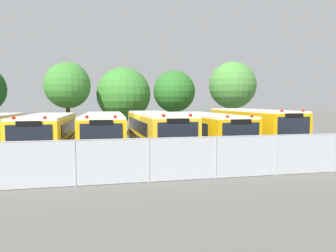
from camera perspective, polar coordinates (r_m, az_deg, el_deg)
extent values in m
plane|color=#595651|center=(20.30, -6.93, -4.62)|extent=(160.00, 160.00, 0.00)
cube|color=black|center=(21.19, -27.54, -0.26)|extent=(0.08, 7.16, 0.70)
cylinder|color=black|center=(23.73, -26.20, -2.52)|extent=(0.29, 1.00, 1.00)
cube|color=yellow|center=(20.44, -21.54, -1.12)|extent=(2.66, 9.19, 1.93)
cube|color=white|center=(20.37, -21.62, 1.76)|extent=(2.61, 9.00, 0.12)
cube|color=black|center=(16.02, -24.36, -5.51)|extent=(2.59, 0.19, 0.36)
cube|color=black|center=(15.92, -24.45, -1.45)|extent=(2.08, 0.09, 0.93)
cube|color=black|center=(20.52, -17.87, -0.13)|extent=(0.14, 7.14, 0.70)
cube|color=black|center=(20.97, -24.89, -0.24)|extent=(0.14, 7.14, 0.70)
cube|color=black|center=(20.48, -21.50, -2.20)|extent=(2.69, 9.28, 0.10)
sphere|color=red|center=(15.89, -21.95, 1.44)|extent=(0.18, 0.18, 0.18)
sphere|color=red|center=(16.20, -26.81, 1.33)|extent=(0.18, 0.18, 0.18)
cube|color=black|center=(15.87, -24.52, 0.41)|extent=(1.14, 0.10, 0.24)
cylinder|color=black|center=(17.25, -19.59, -4.78)|extent=(0.29, 1.00, 1.00)
cylinder|color=black|center=(17.71, -26.87, -4.77)|extent=(0.29, 1.00, 1.00)
cylinder|color=black|center=(23.10, -17.51, -2.44)|extent=(0.29, 1.00, 1.00)
cylinder|color=black|center=(23.45, -23.02, -2.49)|extent=(0.29, 1.00, 1.00)
cube|color=yellow|center=(20.28, -11.92, -0.89)|extent=(2.72, 10.17, 1.97)
cube|color=white|center=(20.21, -11.97, 2.06)|extent=(2.67, 9.96, 0.12)
cube|color=black|center=(15.31, -12.25, -5.66)|extent=(2.52, 0.22, 0.36)
cube|color=black|center=(15.20, -12.32, -1.32)|extent=(2.02, 0.11, 0.95)
cube|color=black|center=(20.57, -8.43, 0.11)|extent=(0.24, 7.88, 0.71)
cube|color=black|center=(20.62, -15.41, 0.01)|extent=(0.24, 7.88, 0.71)
cube|color=black|center=(20.32, -11.91, -2.00)|extent=(2.75, 10.27, 0.10)
sphere|color=red|center=(15.31, -9.81, 1.72)|extent=(0.18, 0.18, 0.18)
sphere|color=red|center=(15.34, -14.89, 1.64)|extent=(0.18, 0.18, 0.18)
cube|color=black|center=(15.14, -12.35, 0.67)|extent=(1.11, 0.11, 0.24)
cylinder|color=black|center=(16.77, -8.37, -4.83)|extent=(0.31, 1.01, 1.00)
cylinder|color=black|center=(16.82, -15.86, -4.92)|extent=(0.31, 1.01, 1.00)
cylinder|color=black|center=(23.61, -9.08, -2.15)|extent=(0.31, 1.01, 1.00)
cylinder|color=black|center=(23.65, -14.39, -2.22)|extent=(0.31, 1.01, 1.00)
cube|color=yellow|center=(20.15, -2.17, -0.75)|extent=(2.79, 10.50, 2.03)
cube|color=white|center=(20.08, -2.18, 2.31)|extent=(2.74, 10.29, 0.12)
cube|color=black|center=(15.16, 1.90, -5.66)|extent=(2.56, 0.23, 0.36)
cube|color=black|center=(15.04, 1.86, -1.12)|extent=(2.06, 0.12, 0.97)
cube|color=black|center=(20.71, 1.11, 0.30)|extent=(0.27, 8.14, 0.73)
cube|color=black|center=(20.20, -5.88, 0.17)|extent=(0.27, 8.14, 0.73)
cube|color=black|center=(20.19, -2.16, -1.90)|extent=(2.82, 10.61, 0.10)
sphere|color=red|center=(15.35, 4.18, 2.01)|extent=(0.18, 0.18, 0.18)
sphere|color=red|center=(14.98, -0.84, 1.96)|extent=(0.18, 0.18, 0.18)
cube|color=black|center=(14.99, 1.88, 0.97)|extent=(1.13, 0.11, 0.24)
cylinder|color=black|center=(16.87, 4.20, -4.74)|extent=(0.31, 1.01, 1.00)
cylinder|color=black|center=(16.33, -3.28, -5.04)|extent=(0.31, 1.01, 1.00)
cylinder|color=black|center=(23.79, -1.20, -2.04)|extent=(0.31, 1.01, 1.00)
cylinder|color=black|center=(23.41, -6.52, -2.17)|extent=(0.31, 1.01, 1.00)
cube|color=#EAA80C|center=(21.13, 7.12, -0.67)|extent=(2.78, 10.22, 1.93)
cube|color=white|center=(21.07, 7.14, 2.12)|extent=(2.72, 10.02, 0.12)
cube|color=black|center=(16.55, 13.42, -4.92)|extent=(2.59, 0.22, 0.36)
cube|color=black|center=(16.45, 13.41, -0.99)|extent=(2.08, 0.11, 0.93)
cube|color=black|center=(21.87, 10.01, 0.29)|extent=(0.22, 7.93, 0.70)
cube|color=black|center=(20.97, 3.53, 0.17)|extent=(0.22, 7.93, 0.70)
cube|color=black|center=(21.17, 7.10, -1.71)|extent=(2.80, 10.33, 0.10)
sphere|color=red|center=(16.87, 15.31, 1.76)|extent=(0.18, 0.18, 0.18)
sphere|color=red|center=(16.24, 10.99, 1.74)|extent=(0.18, 0.18, 0.18)
cube|color=black|center=(16.40, 13.46, 0.81)|extent=(1.14, 0.11, 0.24)
cylinder|color=black|center=(18.36, 14.48, -4.12)|extent=(0.30, 1.01, 1.00)
cylinder|color=black|center=(17.42, 7.89, -4.48)|extent=(0.30, 1.01, 1.00)
cylinder|color=black|center=(24.67, 6.86, -1.84)|extent=(0.30, 1.01, 1.00)
cylinder|color=black|center=(23.98, 1.79, -1.99)|extent=(0.30, 1.01, 1.00)
cube|color=#EAA80C|center=(22.79, 15.26, -0.09)|extent=(2.75, 9.60, 2.20)
cube|color=white|center=(22.73, 15.32, 2.82)|extent=(2.70, 9.40, 0.12)
cube|color=black|center=(18.82, 22.35, -4.01)|extent=(2.57, 0.22, 0.36)
cube|color=black|center=(18.72, 22.38, -0.01)|extent=(2.06, 0.11, 1.05)
cube|color=black|center=(23.66, 17.63, 0.87)|extent=(0.23, 7.44, 0.79)
cube|color=black|center=(22.44, 12.05, 0.80)|extent=(0.23, 7.44, 0.79)
cube|color=black|center=(22.82, 15.24, -1.19)|extent=(2.78, 9.69, 0.10)
sphere|color=red|center=(19.23, 23.82, 2.63)|extent=(0.18, 0.18, 0.18)
sphere|color=red|center=(18.42, 20.41, 2.66)|extent=(0.18, 0.18, 0.18)
cube|color=black|center=(18.68, 22.45, 1.83)|extent=(1.13, 0.11, 0.24)
cylinder|color=black|center=(20.66, 22.46, -3.37)|extent=(0.31, 1.01, 1.00)
cylinder|color=black|center=(19.43, 17.12, -3.71)|extent=(0.31, 1.01, 1.00)
cylinder|color=black|center=(26.00, 14.21, -1.62)|extent=(0.31, 1.01, 1.00)
cylinder|color=black|center=(25.04, 9.69, -1.78)|extent=(0.31, 1.01, 1.00)
cylinder|color=#4C3823|center=(27.95, -18.08, 0.92)|extent=(0.36, 0.36, 3.15)
sphere|color=#387A2D|center=(27.94, -18.23, 7.18)|extent=(3.94, 3.94, 3.94)
sphere|color=#387A2D|center=(28.20, -17.79, 8.06)|extent=(3.14, 3.14, 3.14)
cylinder|color=#4C3823|center=(29.99, -8.19, 0.24)|extent=(0.44, 0.44, 2.02)
sphere|color=#387A2D|center=(29.92, -8.25, 5.88)|extent=(5.17, 5.17, 5.17)
sphere|color=#387A2D|center=(29.79, -7.66, 6.74)|extent=(3.06, 3.06, 3.06)
cylinder|color=#4C3823|center=(30.39, 1.16, 0.98)|extent=(0.44, 0.44, 2.70)
sphere|color=#286623|center=(30.35, 1.17, 6.45)|extent=(4.11, 4.11, 4.11)
sphere|color=#286623|center=(30.48, 0.98, 7.28)|extent=(3.00, 3.00, 3.00)
cylinder|color=#4C3823|center=(33.04, 11.83, 1.53)|extent=(0.38, 0.38, 3.11)
sphere|color=#478438|center=(33.04, 11.92, 7.42)|extent=(4.91, 4.91, 4.91)
sphere|color=#478438|center=(33.21, 11.59, 6.90)|extent=(2.88, 2.88, 2.88)
cylinder|color=#9EA0A3|center=(12.14, -16.88, -6.63)|extent=(0.07, 0.07, 1.80)
cylinder|color=#9EA0A3|center=(12.23, -3.55, -6.36)|extent=(0.07, 0.07, 1.80)
cylinder|color=#9EA0A3|center=(12.95, 8.91, -5.80)|extent=(0.07, 0.07, 1.80)
cylinder|color=#9EA0A3|center=(14.20, 19.61, -5.10)|extent=(0.07, 0.07, 1.80)
cylinder|color=#9EA0A3|center=(15.85, 28.30, -4.40)|extent=(0.07, 0.07, 1.80)
cube|color=#ADB2B7|center=(12.23, -3.55, -6.36)|extent=(22.51, 0.02, 1.76)
cylinder|color=#9EA0A3|center=(12.10, -3.57, -2.32)|extent=(22.51, 0.04, 0.04)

